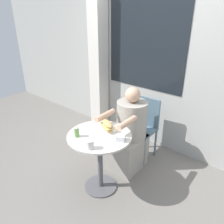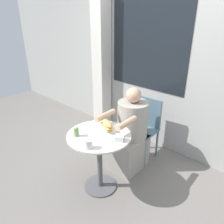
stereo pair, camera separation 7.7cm
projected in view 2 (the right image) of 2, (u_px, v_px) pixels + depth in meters
ground_plane at (100, 186)px, 2.67m from camera, size 8.00×8.00×0.00m
storefront_wall at (167, 56)px, 2.98m from camera, size 8.00×0.09×2.80m
lattice_pillar at (102, 61)px, 3.63m from camera, size 0.23×0.23×2.40m
cafe_table at (99, 150)px, 2.45m from camera, size 0.71×0.71×0.73m
diner_chair at (146, 123)px, 3.07m from camera, size 0.40×0.40×0.87m
seated_diner at (130, 136)px, 2.84m from camera, size 0.41×0.71×1.12m
sandwich_on_plate at (107, 126)px, 2.44m from camera, size 0.23×0.22×0.11m
drink_cup at (89, 144)px, 2.12m from camera, size 0.08×0.08×0.09m
napkin_box at (120, 138)px, 2.25m from camera, size 0.12×0.12×0.06m
condiment_bottle at (76, 131)px, 2.32m from camera, size 0.05×0.05×0.13m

